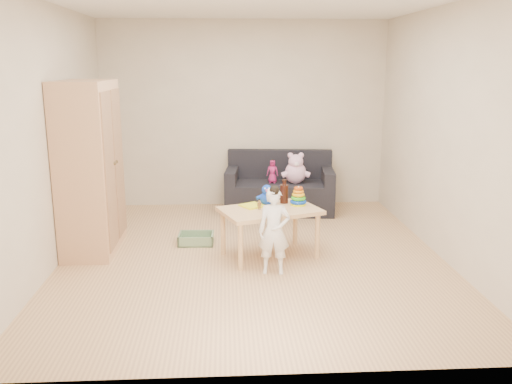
{
  "coord_description": "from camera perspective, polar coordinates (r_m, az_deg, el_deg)",
  "views": [
    {
      "loc": [
        -0.28,
        -5.45,
        2.01
      ],
      "look_at": [
        0.05,
        0.25,
        0.65
      ],
      "focal_mm": 38.0,
      "sensor_mm": 36.0,
      "label": 1
    }
  ],
  "objects": [
    {
      "name": "toddler",
      "position": [
        5.26,
        1.92,
        -4.26
      ],
      "size": [
        0.33,
        0.24,
        0.83
      ],
      "primitive_type": "imported",
      "rotation": [
        0.0,
        0.0,
        -0.11
      ],
      "color": "white",
      "rests_on": "ground"
    },
    {
      "name": "sofa",
      "position": [
        7.51,
        2.48,
        -0.49
      ],
      "size": [
        1.53,
        0.87,
        0.41
      ],
      "primitive_type": "cube",
      "rotation": [
        0.0,
        0.0,
        -0.1
      ],
      "color": "black",
      "rests_on": "ground"
    },
    {
      "name": "play_table",
      "position": [
        5.75,
        1.46,
        -4.29
      ],
      "size": [
        1.15,
        0.93,
        0.52
      ],
      "primitive_type": "cube",
      "rotation": [
        0.0,
        0.0,
        0.35
      ],
      "color": "tan",
      "rests_on": "ground"
    },
    {
      "name": "ring_stacker",
      "position": [
        5.82,
        4.47,
        -0.61
      ],
      "size": [
        0.18,
        0.18,
        0.2
      ],
      "color": "#F2FF0D",
      "rests_on": "play_table"
    },
    {
      "name": "wooden_figure",
      "position": [
        5.63,
        0.36,
        -1.36
      ],
      "size": [
        0.05,
        0.05,
        0.1
      ],
      "primitive_type": null,
      "rotation": [
        0.0,
        0.0,
        0.7
      ],
      "color": "brown",
      "rests_on": "play_table"
    },
    {
      "name": "doll",
      "position": [
        7.39,
        1.74,
        2.14
      ],
      "size": [
        0.18,
        0.14,
        0.31
      ],
      "primitive_type": "imported",
      "rotation": [
        0.0,
        0.0,
        -0.21
      ],
      "color": "#BA2269",
      "rests_on": "sofa"
    },
    {
      "name": "yellow_book",
      "position": [
        5.77,
        -0.39,
        -1.44
      ],
      "size": [
        0.3,
        0.3,
        0.02
      ],
      "primitive_type": "cube",
      "rotation": [
        0.0,
        0.0,
        0.58
      ],
      "color": "#FFF81A",
      "rests_on": "play_table"
    },
    {
      "name": "wardrobe",
      "position": [
        6.09,
        -17.1,
        2.49
      ],
      "size": [
        0.51,
        1.02,
        1.84
      ],
      "primitive_type": "cube",
      "color": "#E1A97B",
      "rests_on": "ground"
    },
    {
      "name": "brown_bottle",
      "position": [
        5.89,
        2.98,
        -0.11
      ],
      "size": [
        0.09,
        0.09,
        0.26
      ],
      "color": "black",
      "rests_on": "play_table"
    },
    {
      "name": "room",
      "position": [
        5.5,
        -0.37,
        5.99
      ],
      "size": [
        4.5,
        4.5,
        4.5
      ],
      "color": "tan",
      "rests_on": "ground"
    },
    {
      "name": "blue_plush",
      "position": [
        5.81,
        1.13,
        -0.27
      ],
      "size": [
        0.24,
        0.22,
        0.23
      ],
      "primitive_type": null,
      "rotation": [
        0.0,
        0.0,
        0.51
      ],
      "color": "blue",
      "rests_on": "play_table"
    },
    {
      "name": "storage_bin",
      "position": [
        6.24,
        -6.32,
        -4.9
      ],
      "size": [
        0.4,
        0.31,
        0.12
      ],
      "primitive_type": null,
      "rotation": [
        0.0,
        0.0,
        -0.03
      ],
      "color": "gray",
      "rests_on": "ground"
    },
    {
      "name": "pink_bear",
      "position": [
        7.39,
        4.18,
        2.3
      ],
      "size": [
        0.33,
        0.29,
        0.35
      ],
      "primitive_type": null,
      "rotation": [
        0.0,
        0.0,
        -0.09
      ],
      "color": "#FFBBE5",
      "rests_on": "sofa"
    }
  ]
}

